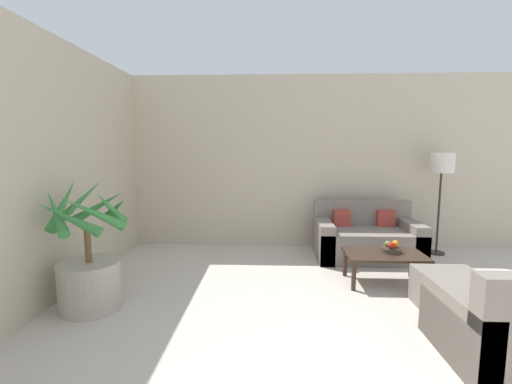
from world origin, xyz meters
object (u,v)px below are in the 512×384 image
Objects in this scene: orange_fruit at (395,244)px; floor_lamp at (442,168)px; apple_red at (391,245)px; potted_palm at (89,268)px; apple_green at (388,244)px; fruit_bowl at (391,250)px; armchair at (504,328)px; ottoman at (450,292)px; sofa_loveseat at (366,239)px; coffee_table at (384,257)px.

floor_lamp is at bearing 47.77° from orange_fruit.
apple_red is 0.94× the size of orange_fruit.
apple_green is at bearing 15.24° from potted_palm.
potted_palm is at bearing -166.49° from apple_red.
floor_lamp is 22.53× the size of apple_green.
potted_palm reaches higher than apple_red.
fruit_bowl is 2.67× the size of apple_red.
floor_lamp is 2.96m from armchair.
apple_red is 0.09m from orange_fruit.
ottoman is at bearing -112.02° from floor_lamp.
sofa_loveseat is at bearing 102.54° from ottoman.
floor_lamp reaches higher than fruit_bowl.
fruit_bowl is 0.09m from orange_fruit.
coffee_table is 1.04× the size of armchair.
coffee_table is at bearing -134.39° from floor_lamp.
apple_green is (-1.10, -1.09, -0.84)m from floor_lamp.
potted_palm is 3.54m from armchair.
orange_fruit reaches higher than apple_green.
sofa_loveseat reaches higher than armchair.
coffee_table is 4.12× the size of fruit_bowl.
apple_red is at bearing 13.51° from potted_palm.
coffee_table is at bearing -122.68° from apple_green.
apple_green is at bearing 57.32° from coffee_table.
apple_red is at bearing -86.45° from apple_green.
potted_palm reaches higher than fruit_bowl.
fruit_bowl is 3.24× the size of apple_green.
apple_red is (3.15, 0.76, 0.04)m from potted_palm.
ottoman reaches higher than coffee_table.
fruit_bowl reaches higher than ottoman.
armchair reaches higher than ottoman.
fruit_bowl is at bearing -133.25° from floor_lamp.
ottoman is (0.28, -0.71, -0.27)m from orange_fruit.
floor_lamp is at bearing 46.75° from fruit_bowl.
sofa_loveseat is 2.49× the size of ottoman.
apple_red is at bearing -139.05° from orange_fruit.
fruit_bowl is (-1.08, -1.15, -0.90)m from floor_lamp.
potted_palm is at bearing -178.33° from ottoman.
apple_red is 1.21× the size of apple_green.
floor_lamp is 1.69× the size of coffee_table.
potted_palm reaches higher than coffee_table.
sofa_loveseat is 1.68× the size of armchair.
floor_lamp reaches higher than sofa_loveseat.
coffee_table is (-0.06, -0.97, 0.04)m from sofa_loveseat.
sofa_loveseat reaches higher than ottoman.
apple_red reaches higher than apple_green.
armchair is at bearing -77.91° from apple_red.
apple_red is at bearing -1.60° from coffee_table.
apple_red reaches higher than fruit_bowl.
ottoman is at bearing -57.44° from coffee_table.
apple_green reaches higher than ottoman.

